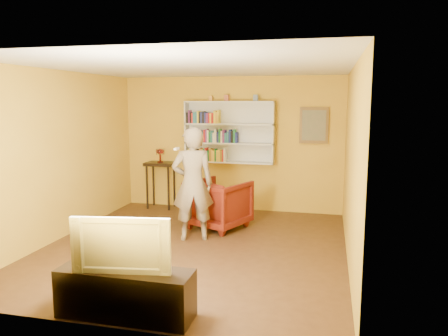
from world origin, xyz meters
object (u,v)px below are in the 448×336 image
(ruby_lustre, at_px, (160,153))
(television, at_px, (124,243))
(console_table, at_px, (160,170))
(tv_cabinet, at_px, (126,293))
(armchair, at_px, (219,204))
(bookshelf, at_px, (230,132))
(person, at_px, (193,184))

(ruby_lustre, height_order, television, ruby_lustre)
(console_table, bearing_deg, television, -72.69)
(console_table, xyz_separation_m, tv_cabinet, (1.40, -4.50, -0.54))
(ruby_lustre, distance_m, armchair, 2.05)
(bookshelf, relative_size, console_table, 1.87)
(console_table, bearing_deg, armchair, -36.71)
(bookshelf, distance_m, armchair, 1.75)
(console_table, height_order, armchair, console_table)
(console_table, bearing_deg, person, -55.32)
(person, bearing_deg, console_table, -76.07)
(tv_cabinet, height_order, television, television)
(ruby_lustre, height_order, armchair, ruby_lustre)
(ruby_lustre, bearing_deg, bookshelf, 6.31)
(console_table, relative_size, television, 0.96)
(ruby_lustre, height_order, person, person)
(tv_cabinet, bearing_deg, console_table, 107.31)
(bookshelf, xyz_separation_m, armchair, (0.09, -1.31, -1.17))
(person, relative_size, television, 1.81)
(console_table, bearing_deg, bookshelf, 6.31)
(ruby_lustre, height_order, tv_cabinet, ruby_lustre)
(ruby_lustre, bearing_deg, person, -55.32)
(bookshelf, height_order, ruby_lustre, bookshelf)
(ruby_lustre, relative_size, television, 0.28)
(armchair, bearing_deg, bookshelf, -63.13)
(armchair, bearing_deg, ruby_lustre, -13.96)
(armchair, bearing_deg, console_table, -13.96)
(armchair, xyz_separation_m, tv_cabinet, (-0.13, -3.35, -0.17))
(console_table, bearing_deg, ruby_lustre, -63.43)
(person, height_order, tv_cabinet, person)
(television, bearing_deg, person, 83.31)
(tv_cabinet, bearing_deg, bookshelf, 89.51)
(armchair, height_order, television, television)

